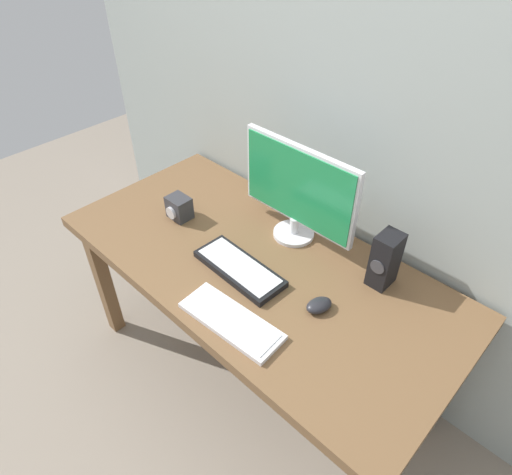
{
  "coord_description": "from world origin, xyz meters",
  "views": [
    {
      "loc": [
        0.88,
        -0.92,
        1.92
      ],
      "look_at": [
        -0.0,
        0.0,
        0.86
      ],
      "focal_mm": 31.35,
      "sensor_mm": 36.0,
      "label": 1
    }
  ],
  "objects_px": {
    "desk": "(256,276)",
    "monitor": "(298,190)",
    "speaker_right": "(385,260)",
    "keyboard_secondary": "(231,321)",
    "mouse": "(319,305)",
    "keyboard_primary": "(239,268)",
    "audio_controller": "(179,208)"
  },
  "relations": [
    {
      "from": "audio_controller",
      "to": "keyboard_secondary",
      "type": "bearing_deg",
      "value": -23.12
    },
    {
      "from": "monitor",
      "to": "mouse",
      "type": "xyz_separation_m",
      "value": [
        0.33,
        -0.26,
        -0.2
      ]
    },
    {
      "from": "keyboard_secondary",
      "to": "speaker_right",
      "type": "relative_size",
      "value": 1.75
    },
    {
      "from": "mouse",
      "to": "speaker_right",
      "type": "bearing_deg",
      "value": 89.03
    },
    {
      "from": "speaker_right",
      "to": "audio_controller",
      "type": "bearing_deg",
      "value": -162.63
    },
    {
      "from": "desk",
      "to": "mouse",
      "type": "distance_m",
      "value": 0.34
    },
    {
      "from": "desk",
      "to": "speaker_right",
      "type": "bearing_deg",
      "value": 30.34
    },
    {
      "from": "mouse",
      "to": "monitor",
      "type": "bearing_deg",
      "value": 157.98
    },
    {
      "from": "keyboard_primary",
      "to": "audio_controller",
      "type": "height_order",
      "value": "audio_controller"
    },
    {
      "from": "keyboard_secondary",
      "to": "mouse",
      "type": "distance_m",
      "value": 0.31
    },
    {
      "from": "monitor",
      "to": "speaker_right",
      "type": "distance_m",
      "value": 0.42
    },
    {
      "from": "speaker_right",
      "to": "audio_controller",
      "type": "height_order",
      "value": "speaker_right"
    },
    {
      "from": "keyboard_secondary",
      "to": "monitor",
      "type": "bearing_deg",
      "value": 106.59
    },
    {
      "from": "desk",
      "to": "monitor",
      "type": "height_order",
      "value": "monitor"
    },
    {
      "from": "mouse",
      "to": "keyboard_secondary",
      "type": "bearing_deg",
      "value": -108.54
    },
    {
      "from": "monitor",
      "to": "keyboard_primary",
      "type": "bearing_deg",
      "value": -91.09
    },
    {
      "from": "monitor",
      "to": "keyboard_secondary",
      "type": "height_order",
      "value": "monitor"
    },
    {
      "from": "desk",
      "to": "keyboard_primary",
      "type": "bearing_deg",
      "value": -95.84
    },
    {
      "from": "keyboard_secondary",
      "to": "desk",
      "type": "bearing_deg",
      "value": 118.41
    },
    {
      "from": "mouse",
      "to": "speaker_right",
      "type": "relative_size",
      "value": 0.45
    },
    {
      "from": "desk",
      "to": "mouse",
      "type": "relative_size",
      "value": 16.65
    },
    {
      "from": "speaker_right",
      "to": "keyboard_primary",
      "type": "bearing_deg",
      "value": -142.26
    },
    {
      "from": "mouse",
      "to": "audio_controller",
      "type": "relative_size",
      "value": 0.97
    },
    {
      "from": "keyboard_primary",
      "to": "mouse",
      "type": "relative_size",
      "value": 3.88
    },
    {
      "from": "desk",
      "to": "monitor",
      "type": "bearing_deg",
      "value": 90.61
    },
    {
      "from": "keyboard_secondary",
      "to": "keyboard_primary",
      "type": "bearing_deg",
      "value": 129.29
    },
    {
      "from": "desk",
      "to": "keyboard_secondary",
      "type": "bearing_deg",
      "value": -61.59
    },
    {
      "from": "desk",
      "to": "audio_controller",
      "type": "relative_size",
      "value": 16.09
    },
    {
      "from": "monitor",
      "to": "keyboard_secondary",
      "type": "bearing_deg",
      "value": -73.41
    },
    {
      "from": "keyboard_primary",
      "to": "keyboard_secondary",
      "type": "distance_m",
      "value": 0.25
    },
    {
      "from": "mouse",
      "to": "audio_controller",
      "type": "bearing_deg",
      "value": -163.62
    },
    {
      "from": "speaker_right",
      "to": "audio_controller",
      "type": "distance_m",
      "value": 0.88
    }
  ]
}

